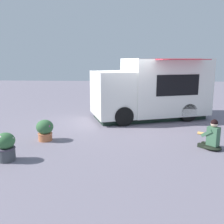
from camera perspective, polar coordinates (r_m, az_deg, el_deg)
ground_plane at (r=10.14m, az=4.49°, el=-2.54°), size 40.00×40.00×0.00m
food_truck at (r=11.02m, az=8.91°, el=4.89°), size 3.61×5.18×2.53m
person_customer at (r=7.70m, az=21.45°, el=-5.43°), size 0.72×0.71×0.87m
planter_flowering_near at (r=8.18m, az=-14.78°, el=-3.82°), size 0.52×0.52×0.66m
planter_flowering_far at (r=6.89m, az=-22.70°, el=-7.10°), size 0.47×0.47×0.72m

